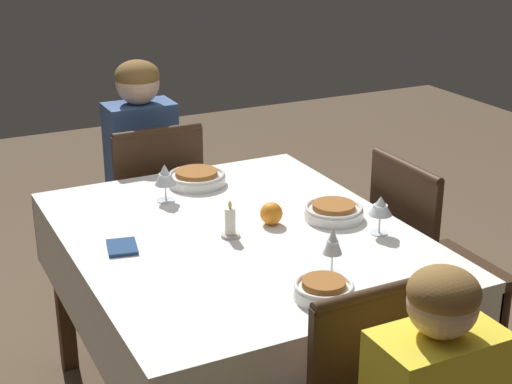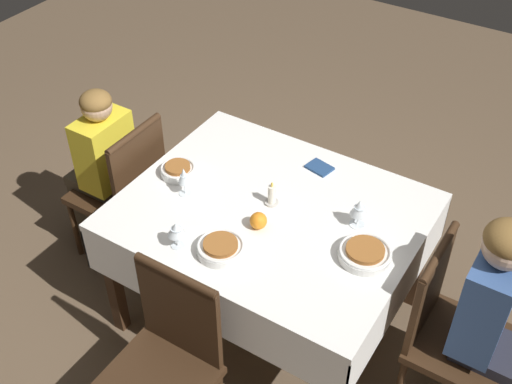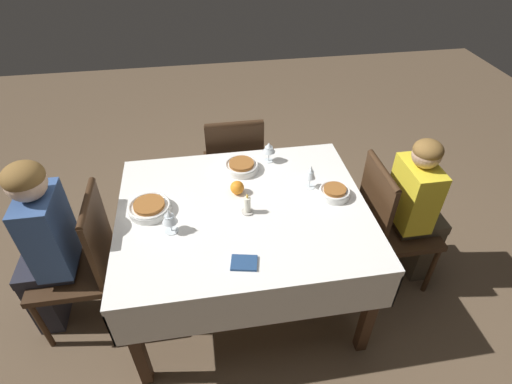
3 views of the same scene
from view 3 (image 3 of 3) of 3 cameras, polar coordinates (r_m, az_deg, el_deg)
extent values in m
plane|color=brown|center=(2.72, -1.52, -14.13)|extent=(8.00, 8.00, 0.00)
cube|color=white|center=(2.18, -1.84, -2.66)|extent=(1.35, 1.10, 0.04)
cube|color=white|center=(1.93, 0.53, -16.60)|extent=(1.35, 0.01, 0.24)
cube|color=white|center=(2.69, -3.34, 2.86)|extent=(1.35, 0.01, 0.24)
cube|color=white|center=(2.32, -18.60, -6.82)|extent=(0.01, 1.10, 0.24)
cube|color=white|center=(2.43, 14.21, -3.32)|extent=(0.01, 1.10, 0.24)
cube|color=#3D2616|center=(2.19, -16.75, -20.07)|extent=(0.06, 0.06, 0.71)
cube|color=#3D2616|center=(2.29, 15.96, -15.95)|extent=(0.06, 0.06, 0.71)
cube|color=#3D2616|center=(2.81, -15.40, -3.05)|extent=(0.06, 0.06, 0.71)
cube|color=#3D2616|center=(2.89, 9.01, -0.55)|extent=(0.06, 0.06, 0.71)
cube|color=#382314|center=(2.52, -24.76, -10.09)|extent=(0.43, 0.43, 0.04)
cube|color=#382314|center=(2.30, -21.69, -5.76)|extent=(0.03, 0.39, 0.45)
cylinder|color=#382314|center=(2.15, -23.10, -1.46)|extent=(0.04, 0.38, 0.04)
cylinder|color=#382314|center=(2.85, -26.54, -10.34)|extent=(0.03, 0.03, 0.39)
cylinder|color=#382314|center=(2.63, -28.24, -16.45)|extent=(0.03, 0.03, 0.39)
cylinder|color=#382314|center=(2.75, -19.08, -9.94)|extent=(0.03, 0.03, 0.39)
cylinder|color=#382314|center=(2.52, -19.97, -16.34)|extent=(0.03, 0.03, 0.39)
cube|color=#382314|center=(2.68, 19.64, -4.95)|extent=(0.43, 0.43, 0.04)
cube|color=#382314|center=(2.44, 16.73, -1.40)|extent=(0.03, 0.39, 0.45)
cylinder|color=#382314|center=(2.30, 17.76, 2.89)|extent=(0.04, 0.38, 0.04)
cylinder|color=#382314|center=(2.81, 23.72, -10.21)|extent=(0.03, 0.03, 0.39)
cylinder|color=#382314|center=(3.02, 20.48, -5.02)|extent=(0.03, 0.03, 0.39)
cylinder|color=#382314|center=(2.65, 16.62, -11.67)|extent=(0.03, 0.03, 0.39)
cylinder|color=#382314|center=(2.87, 13.83, -6.03)|extent=(0.03, 0.03, 0.39)
cube|color=#382314|center=(3.05, -3.27, 3.69)|extent=(0.43, 0.43, 0.04)
cube|color=#382314|center=(2.74, -2.98, 5.51)|extent=(0.39, 0.03, 0.45)
cylinder|color=#382314|center=(2.62, -3.15, 9.63)|extent=(0.38, 0.04, 0.04)
cylinder|color=#382314|center=(3.34, -0.31, 2.80)|extent=(0.03, 0.03, 0.39)
cylinder|color=#382314|center=(3.32, -6.72, 2.17)|extent=(0.03, 0.03, 0.39)
cylinder|color=#382314|center=(3.05, 0.77, -1.33)|extent=(0.03, 0.03, 0.39)
cylinder|color=#382314|center=(3.03, -6.24, -2.05)|extent=(0.03, 0.03, 0.39)
cube|color=#282833|center=(2.73, -27.76, -13.02)|extent=(0.14, 0.22, 0.43)
cube|color=#282833|center=(2.53, -27.62, -9.45)|extent=(0.31, 0.24, 0.06)
cube|color=#38568E|center=(2.33, -27.55, -5.03)|extent=(0.18, 0.30, 0.46)
sphere|color=beige|center=(2.14, -30.07, 1.21)|extent=(0.19, 0.19, 0.19)
ellipsoid|color=brown|center=(2.12, -30.36, 1.91)|extent=(0.19, 0.19, 0.13)
cube|color=#4C4233|center=(2.90, 22.38, -7.20)|extent=(0.14, 0.22, 0.43)
cube|color=#4C4233|center=(2.70, 22.08, -3.84)|extent=(0.31, 0.24, 0.06)
cube|color=yellow|center=(2.52, 21.65, -0.23)|extent=(0.18, 0.30, 0.40)
sphere|color=#D6A884|center=(2.36, 23.23, 4.97)|extent=(0.16, 0.16, 0.16)
ellipsoid|color=brown|center=(2.35, 23.40, 5.53)|extent=(0.16, 0.16, 0.11)
cylinder|color=white|center=(2.21, -14.91, -2.32)|extent=(0.23, 0.23, 0.04)
torus|color=white|center=(2.20, -15.01, -1.89)|extent=(0.22, 0.22, 0.01)
cylinder|color=#995B28|center=(2.19, -15.03, -1.78)|extent=(0.16, 0.16, 0.02)
cylinder|color=white|center=(2.08, -11.94, -5.42)|extent=(0.07, 0.07, 0.00)
cylinder|color=white|center=(2.06, -12.06, -4.78)|extent=(0.01, 0.01, 0.06)
cone|color=white|center=(2.01, -12.32, -3.35)|extent=(0.08, 0.08, 0.08)
cylinder|color=white|center=(2.02, -12.26, -3.68)|extent=(0.05, 0.05, 0.04)
cylinder|color=white|center=(2.28, 11.14, -0.19)|extent=(0.17, 0.17, 0.04)
torus|color=white|center=(2.27, 11.21, 0.24)|extent=(0.17, 0.17, 0.01)
cylinder|color=#995B28|center=(2.26, 11.22, 0.36)|extent=(0.12, 0.12, 0.02)
cylinder|color=white|center=(2.33, 7.59, 0.74)|extent=(0.06, 0.06, 0.00)
cylinder|color=white|center=(2.31, 7.66, 1.40)|extent=(0.01, 0.01, 0.06)
cone|color=white|center=(2.26, 7.82, 2.88)|extent=(0.06, 0.06, 0.08)
cylinder|color=white|center=(2.27, 7.79, 2.54)|extent=(0.04, 0.04, 0.04)
cylinder|color=white|center=(2.44, -2.07, 3.54)|extent=(0.21, 0.21, 0.04)
torus|color=white|center=(2.42, -2.08, 3.96)|extent=(0.20, 0.20, 0.01)
cylinder|color=#995B28|center=(2.42, -2.09, 4.07)|extent=(0.15, 0.15, 0.02)
cylinder|color=white|center=(2.52, 1.80, 4.51)|extent=(0.06, 0.06, 0.00)
cylinder|color=white|center=(2.50, 1.82, 5.16)|extent=(0.01, 0.01, 0.07)
cone|color=white|center=(2.47, 1.85, 6.41)|extent=(0.08, 0.08, 0.07)
cylinder|color=white|center=(2.47, 1.84, 6.16)|extent=(0.05, 0.05, 0.03)
cylinder|color=beige|center=(2.14, -1.24, -2.81)|extent=(0.07, 0.07, 0.01)
cylinder|color=white|center=(2.11, -1.26, -1.79)|extent=(0.04, 0.04, 0.09)
ellipsoid|color=#F9C64C|center=(2.07, -1.28, -0.60)|extent=(0.01, 0.01, 0.03)
sphere|color=orange|center=(2.24, -2.71, 0.63)|extent=(0.08, 0.08, 0.08)
cube|color=navy|center=(1.89, -1.72, -10.08)|extent=(0.14, 0.12, 0.01)
camera|label=1|loc=(2.48, 66.52, 7.52)|focal=55.00mm
camera|label=2|loc=(3.68, -33.38, 43.25)|focal=45.00mm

